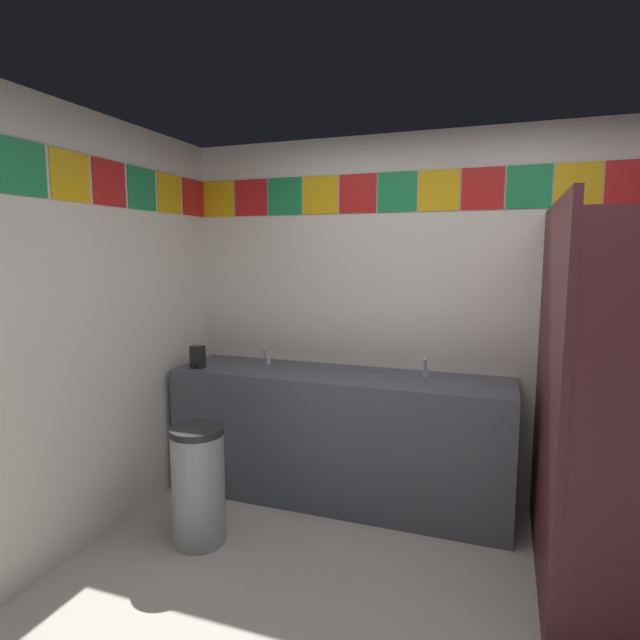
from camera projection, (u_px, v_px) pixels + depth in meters
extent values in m
cube|color=silver|center=(456.00, 319.00, 3.51)|extent=(3.89, 0.08, 2.51)
cube|color=yellow|center=(219.00, 199.00, 3.96)|extent=(0.27, 0.01, 0.27)
cube|color=red|center=(251.00, 198.00, 3.87)|extent=(0.27, 0.01, 0.27)
cube|color=#1E8C4C|center=(285.00, 196.00, 3.78)|extent=(0.27, 0.01, 0.27)
cube|color=yellow|center=(320.00, 195.00, 3.68)|extent=(0.27, 0.01, 0.27)
cube|color=red|center=(358.00, 194.00, 3.59)|extent=(0.27, 0.01, 0.27)
cube|color=#1E8C4C|center=(397.00, 192.00, 3.50)|extent=(0.27, 0.01, 0.27)
cube|color=yellow|center=(439.00, 190.00, 3.40)|extent=(0.27, 0.01, 0.27)
cube|color=red|center=(483.00, 189.00, 3.31)|extent=(0.27, 0.01, 0.27)
cube|color=#1E8C4C|center=(529.00, 187.00, 3.22)|extent=(0.27, 0.01, 0.27)
cube|color=yellow|center=(578.00, 185.00, 3.12)|extent=(0.27, 0.01, 0.27)
cube|color=red|center=(630.00, 183.00, 3.03)|extent=(0.27, 0.01, 0.27)
cube|color=silver|center=(29.00, 341.00, 2.63)|extent=(0.08, 3.22, 2.51)
cube|color=#1E8C4C|center=(23.00, 168.00, 2.51)|extent=(0.01, 0.27, 0.27)
cube|color=yellow|center=(70.00, 176.00, 2.78)|extent=(0.01, 0.27, 0.27)
cube|color=red|center=(109.00, 183.00, 3.06)|extent=(0.01, 0.27, 0.27)
cube|color=#1E8C4C|center=(142.00, 189.00, 3.33)|extent=(0.01, 0.27, 0.27)
cube|color=yellow|center=(170.00, 194.00, 3.60)|extent=(0.01, 0.27, 0.27)
cube|color=red|center=(193.00, 198.00, 3.88)|extent=(0.01, 0.27, 0.27)
cube|color=#4C515B|center=(338.00, 437.00, 3.55)|extent=(2.30, 0.58, 0.89)
cube|color=#4C515B|center=(350.00, 371.00, 3.76)|extent=(2.30, 0.03, 0.08)
cylinder|color=white|center=(260.00, 376.00, 3.67)|extent=(0.34, 0.34, 0.10)
cylinder|color=white|center=(423.00, 390.00, 3.28)|extent=(0.34, 0.34, 0.10)
cylinder|color=silver|center=(268.00, 361.00, 3.79)|extent=(0.04, 0.04, 0.05)
cylinder|color=silver|center=(265.00, 353.00, 3.73)|extent=(0.02, 0.06, 0.09)
cylinder|color=silver|center=(426.00, 373.00, 3.40)|extent=(0.04, 0.04, 0.05)
cylinder|color=silver|center=(425.00, 364.00, 3.35)|extent=(0.02, 0.06, 0.09)
cube|color=black|center=(198.00, 357.00, 3.66)|extent=(0.09, 0.07, 0.16)
cylinder|color=black|center=(194.00, 366.00, 3.63)|extent=(0.02, 0.02, 0.03)
cube|color=#471E23|center=(549.00, 394.00, 2.66)|extent=(0.04, 1.42, 1.96)
cylinder|color=silver|center=(570.00, 416.00, 2.00)|extent=(0.02, 0.02, 0.10)
cube|color=white|center=(639.00, 450.00, 2.98)|extent=(0.34, 0.17, 0.34)
cylinder|color=#999EA3|center=(199.00, 488.00, 3.02)|extent=(0.31, 0.31, 0.66)
cylinder|color=#262628|center=(197.00, 431.00, 2.98)|extent=(0.31, 0.31, 0.04)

